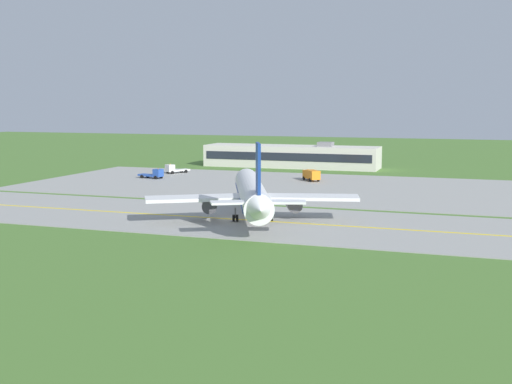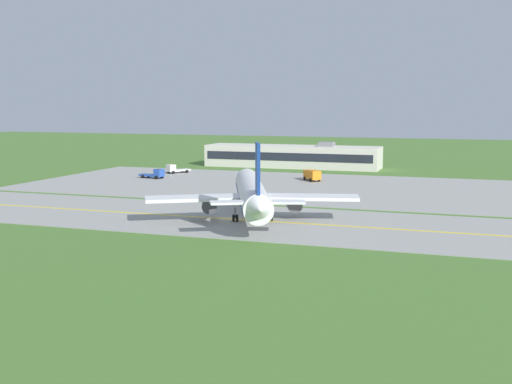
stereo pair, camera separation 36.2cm
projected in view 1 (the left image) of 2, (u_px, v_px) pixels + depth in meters
ground_plane at (229, 219)px, 99.50m from camera, size 500.00×500.00×0.00m
taxiway_strip at (229, 219)px, 99.49m from camera, size 240.00×28.00×0.10m
apron_pad at (346, 188)px, 135.65m from camera, size 140.00×52.00×0.10m
taxiway_centreline at (229, 219)px, 99.48m from camera, size 220.00×0.60×0.01m
airplane_lead at (252, 193)px, 98.61m from camera, size 31.26×37.88×12.70m
service_truck_baggage at (174, 169)px, 164.62m from camera, size 4.99×6.56×2.59m
service_truck_fuel at (154, 174)px, 153.20m from camera, size 6.69×3.38×2.59m
service_truck_catering at (311, 175)px, 148.58m from camera, size 5.20×6.05×2.60m
terminal_building at (291, 156)px, 181.26m from camera, size 48.96×11.03×7.26m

